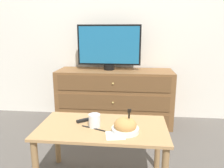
# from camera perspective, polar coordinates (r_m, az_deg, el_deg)

# --- Properties ---
(ground_plane) EXTENTS (12.00, 12.00, 0.00)m
(ground_plane) POSITION_cam_1_polar(r_m,az_deg,el_deg) (3.00, 1.88, -8.02)
(ground_plane) COLOR #56514C
(wall_back) EXTENTS (12.00, 0.05, 2.60)m
(wall_back) POSITION_cam_1_polar(r_m,az_deg,el_deg) (2.83, 2.13, 17.52)
(wall_back) COLOR white
(wall_back) RESTS_ON ground_plane
(dresser) EXTENTS (1.36, 0.46, 0.66)m
(dresser) POSITION_cam_1_polar(r_m,az_deg,el_deg) (2.66, 0.71, -3.38)
(dresser) COLOR brown
(dresser) RESTS_ON ground_plane
(tv) EXTENTS (0.74, 0.13, 0.53)m
(tv) POSITION_cam_1_polar(r_m,az_deg,el_deg) (2.59, -0.77, 9.84)
(tv) COLOR black
(tv) RESTS_ON dresser
(coffee_table) EXTENTS (0.92, 0.49, 0.44)m
(coffee_table) POSITION_cam_1_polar(r_m,az_deg,el_deg) (1.62, -2.47, -13.22)
(coffee_table) COLOR tan
(coffee_table) RESTS_ON ground_plane
(takeout_bowl) EXTENTS (0.18, 0.18, 0.18)m
(takeout_bowl) POSITION_cam_1_polar(r_m,az_deg,el_deg) (1.49, 3.49, -11.02)
(takeout_bowl) COLOR silver
(takeout_bowl) RESTS_ON coffee_table
(drink_cup) EXTENTS (0.08, 0.08, 0.09)m
(drink_cup) POSITION_cam_1_polar(r_m,az_deg,el_deg) (1.57, -4.59, -9.69)
(drink_cup) COLOR beige
(drink_cup) RESTS_ON coffee_table
(napkin) EXTENTS (0.14, 0.14, 0.00)m
(napkin) POSITION_cam_1_polar(r_m,az_deg,el_deg) (1.45, 0.84, -13.30)
(napkin) COLOR white
(napkin) RESTS_ON coffee_table
(knife) EXTENTS (0.18, 0.08, 0.01)m
(knife) POSITION_cam_1_polar(r_m,az_deg,el_deg) (1.55, -4.87, -11.48)
(knife) COLOR black
(knife) RESTS_ON coffee_table
(remote_control) EXTENTS (0.15, 0.12, 0.02)m
(remote_control) POSITION_cam_1_polar(r_m,az_deg,el_deg) (1.68, -6.46, -9.21)
(remote_control) COLOR black
(remote_control) RESTS_ON coffee_table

